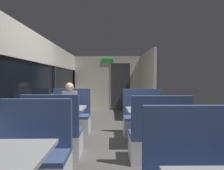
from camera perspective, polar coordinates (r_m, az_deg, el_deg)
ground_plane at (r=3.88m, az=-2.08°, el=-18.67°), size 3.30×9.20×0.02m
carriage_window_panel_left at (r=3.95m, az=-23.68°, el=-1.84°), size 0.09×8.48×2.30m
carriage_end_bulkhead at (r=7.82m, az=-0.95°, el=0.50°), size 2.90×0.11×2.30m
carriage_aisle_panel_right at (r=6.77m, az=10.88°, el=0.29°), size 0.08×2.40×2.30m
bench_near_window_facing_entry at (r=2.66m, az=-24.08°, el=-21.17°), size 0.95×0.50×1.10m
dining_table_mid_window at (r=4.05m, az=-14.90°, el=-8.29°), size 0.90×0.70×0.74m
bench_mid_window_facing_end at (r=3.48m, az=-17.77°, el=-15.40°), size 0.95×0.50×1.10m
bench_mid_window_facing_entry at (r=4.78m, az=-12.78°, el=-10.46°), size 0.95×0.50×1.10m
dining_table_rear_aisle at (r=3.82m, az=11.62°, el=-8.90°), size 0.90×0.70×0.74m
bench_rear_aisle_facing_end at (r=3.25m, az=14.33°, el=-16.65°), size 0.95×0.50×1.10m
bench_rear_aisle_facing_entry at (r=4.56m, az=9.67°, el=-11.07°), size 0.95×0.50×1.10m
seated_passenger at (r=4.67m, az=-12.99°, el=-8.15°), size 0.47×0.55×1.26m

